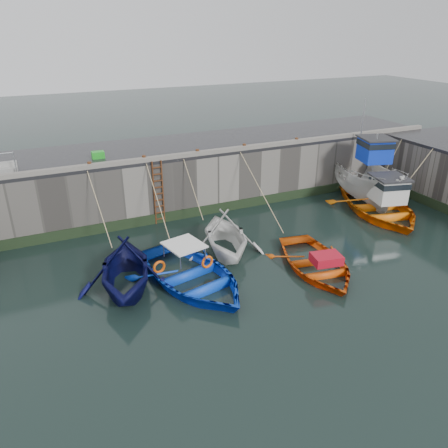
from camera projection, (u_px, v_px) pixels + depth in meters
name	position (u px, v px, depth m)	size (l,w,h in m)	color
ground	(308.00, 325.00, 14.36)	(120.00, 120.00, 0.00)	black
quay_back	(180.00, 175.00, 24.08)	(30.00, 5.00, 3.00)	slate
road_back	(179.00, 146.00, 23.42)	(30.00, 5.00, 0.16)	black
kerb_back	(194.00, 154.00, 21.40)	(30.00, 0.30, 0.20)	slate
algae_back	(197.00, 212.00, 22.49)	(30.00, 0.08, 0.50)	black
ladder	(159.00, 193.00, 21.14)	(0.51, 0.08, 3.20)	#3F1E0F
boat_near_white	(127.00, 288.00, 16.41)	(3.83, 4.44, 2.34)	#090C3E
boat_near_white_rope	(107.00, 245.00, 19.62)	(0.04, 3.80, 3.10)	tan
boat_near_blue	(193.00, 283.00, 16.72)	(4.03, 5.64, 1.17)	blue
boat_near_blue_rope	(160.00, 238.00, 20.22)	(0.04, 4.35, 3.10)	tan
boat_near_blacktrim	(225.00, 252.00, 19.03)	(3.63, 4.21, 2.22)	silver
boat_near_blacktrim_rope	(197.00, 223.00, 21.80)	(0.04, 3.10, 3.10)	tan
boat_near_navy	(315.00, 268.00, 17.74)	(3.42, 4.79, 0.99)	#EC540C
boat_near_navy_rope	(259.00, 224.00, 21.68)	(0.04, 5.21, 3.10)	tan
boat_far_white	(365.00, 180.00, 24.40)	(4.46, 7.50, 5.72)	silver
boat_far_orange	(380.00, 206.00, 22.74)	(5.82, 7.09, 4.28)	orange
fish_crate	(98.00, 155.00, 21.02)	(0.59, 0.43, 0.32)	green
bollard_a	(90.00, 165.00, 19.57)	(0.18, 0.18, 0.28)	#3F1E0F
bollard_b	(144.00, 158.00, 20.52)	(0.18, 0.18, 0.28)	#3F1E0F
bollard_c	(197.00, 152.00, 21.54)	(0.18, 0.18, 0.28)	#3F1E0F
bollard_d	(244.00, 146.00, 22.53)	(0.18, 0.18, 0.28)	#3F1E0F
bollard_e	(297.00, 140.00, 23.75)	(0.18, 0.18, 0.28)	#3F1E0F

